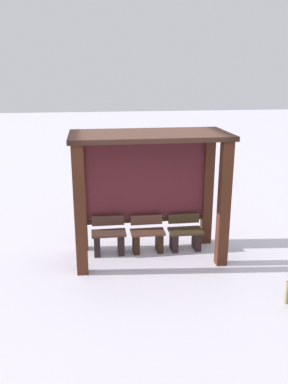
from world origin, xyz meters
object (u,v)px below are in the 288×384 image
at_px(bench_left_inside, 109,239).
at_px(bench_right_inside, 185,236).
at_px(bench_center_inside, 147,237).
at_px(bus_shelter, 148,173).

relative_size(bench_left_inside, bench_right_inside, 1.05).
distance_m(bench_left_inside, bench_right_inside, 1.54).
height_order(bench_center_inside, bench_right_inside, bench_center_inside).
height_order(bus_shelter, bench_right_inside, bus_shelter).
bearing_deg(bench_center_inside, bench_left_inside, -179.95).
relative_size(bench_center_inside, bench_right_inside, 1.02).
bearing_deg(bench_center_inside, bench_right_inside, 0.02).
xyz_separation_m(bus_shelter, bench_center_inside, (0.00, 0.07, -1.34)).
relative_size(bus_shelter, bench_center_inside, 3.99).
bearing_deg(bus_shelter, bench_left_inside, 174.96).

